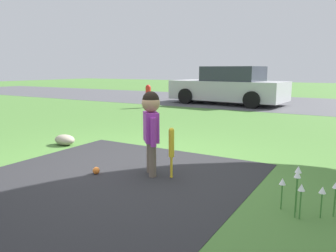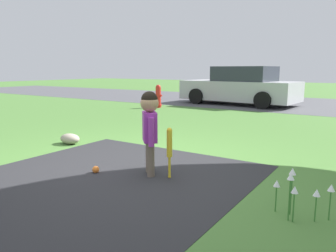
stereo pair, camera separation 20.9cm
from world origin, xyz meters
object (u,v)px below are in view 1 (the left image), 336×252
Objects in this scene: child at (151,121)px; baseball_bat at (171,146)px; parked_car at (229,87)px; sports_ball at (96,171)px; fire_hydrant at (148,97)px.

baseball_bat is at bearing 51.26° from child.
parked_car is at bearing 105.82° from baseball_bat.
baseball_bat reaches higher than sports_ball.
fire_hydrant is at bearing 126.13° from baseball_bat.
child is at bearing 29.14° from sports_ball.
fire_hydrant reaches higher than baseball_bat.
parked_car is at bearing 151.65° from child.
child is 8.55m from parked_car.
baseball_bat is (0.27, 0.02, -0.27)m from child.
baseball_bat is at bearing -53.87° from fire_hydrant.
baseball_bat is 8.61m from parked_car.
sports_ball is 7.03m from fire_hydrant.
fire_hydrant is at bearing 171.88° from child.
child is 1.34× the size of fire_hydrant.
fire_hydrant is 3.13m from parked_car.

